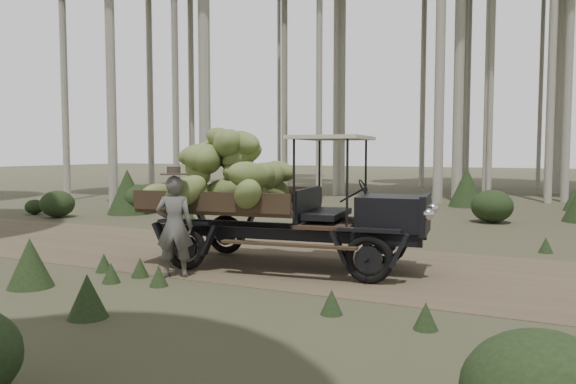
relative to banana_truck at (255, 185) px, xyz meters
name	(u,v)px	position (x,y,z in m)	size (l,w,h in m)	color
ground	(421,273)	(2.62, 0.65, -1.36)	(120.00, 120.00, 0.00)	#473D2B
dirt_track	(421,273)	(2.62, 0.65, -1.36)	(70.00, 4.00, 0.01)	brown
banana_truck	(255,185)	(0.00, 0.00, 0.00)	(4.87, 2.58, 2.41)	black
farmer	(175,225)	(-0.70, -1.26, -0.56)	(0.67, 0.57, 1.69)	#504D49
undergrowth	(300,245)	(1.14, -0.71, -0.82)	(23.03, 22.61, 1.39)	#233319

